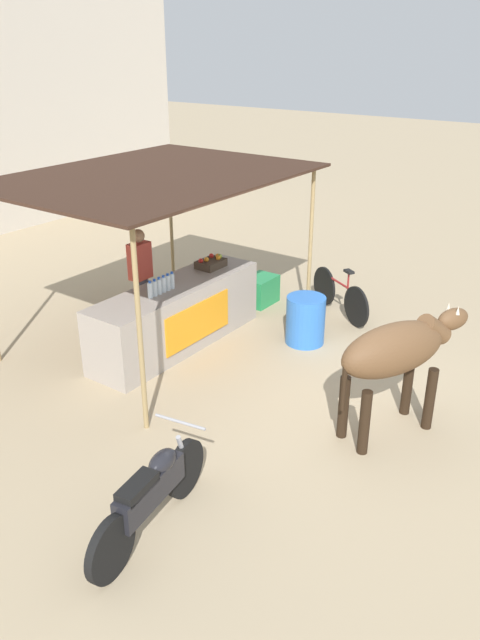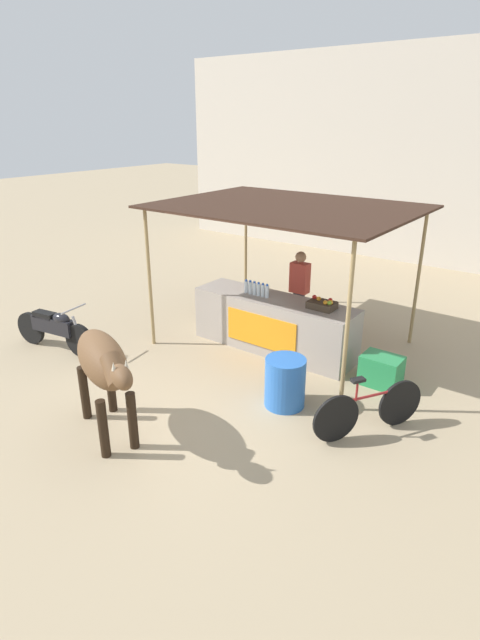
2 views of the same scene
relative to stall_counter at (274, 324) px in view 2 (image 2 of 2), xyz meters
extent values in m
plane|color=tan|center=(0.00, -2.20, -0.48)|extent=(60.00, 60.00, 0.00)
cube|color=beige|center=(0.00, 7.42, 2.38)|extent=(16.00, 0.50, 5.73)
cube|color=#9E9389|center=(0.00, 0.00, 0.00)|extent=(3.00, 0.80, 0.96)
cube|color=orange|center=(0.00, -0.41, 0.00)|extent=(1.40, 0.02, 0.58)
cube|color=#382319|center=(0.00, 0.30, 2.02)|extent=(4.20, 3.20, 0.04)
cylinder|color=#997F51|center=(-1.89, -1.14, 0.77)|extent=(0.06, 0.06, 2.50)
cylinder|color=#997F51|center=(1.89, -1.14, 0.77)|extent=(0.06, 0.06, 2.50)
cylinder|color=#997F51|center=(-1.89, 1.74, 0.77)|extent=(0.06, 0.06, 2.50)
cylinder|color=#997F51|center=(1.89, 1.74, 0.77)|extent=(0.06, 0.06, 2.50)
cylinder|color=silver|center=(-0.57, -0.05, 0.59)|extent=(0.07, 0.07, 0.22)
cylinder|color=blue|center=(-0.57, -0.05, 0.71)|extent=(0.04, 0.04, 0.03)
cylinder|color=silver|center=(-0.48, -0.05, 0.59)|extent=(0.07, 0.07, 0.22)
cylinder|color=blue|center=(-0.48, -0.05, 0.71)|extent=(0.04, 0.04, 0.03)
cylinder|color=silver|center=(-0.39, -0.05, 0.59)|extent=(0.07, 0.07, 0.22)
cylinder|color=blue|center=(-0.39, -0.05, 0.71)|extent=(0.04, 0.04, 0.03)
cylinder|color=silver|center=(-0.30, -0.05, 0.59)|extent=(0.07, 0.07, 0.22)
cylinder|color=blue|center=(-0.30, -0.05, 0.71)|extent=(0.04, 0.04, 0.03)
cylinder|color=silver|center=(-0.21, -0.05, 0.59)|extent=(0.07, 0.07, 0.22)
cylinder|color=blue|center=(-0.21, -0.05, 0.71)|extent=(0.04, 0.04, 0.03)
cylinder|color=silver|center=(-0.12, -0.05, 0.59)|extent=(0.07, 0.07, 0.22)
cylinder|color=blue|center=(-0.12, -0.05, 0.71)|extent=(0.04, 0.04, 0.03)
cube|color=#3F3326|center=(0.90, 0.05, 0.54)|extent=(0.44, 0.32, 0.12)
sphere|color=#B21E19|center=(1.00, 0.13, 0.63)|extent=(0.08, 0.08, 0.08)
sphere|color=orange|center=(1.06, 0.04, 0.63)|extent=(0.08, 0.08, 0.08)
sphere|color=orange|center=(0.82, 0.08, 0.63)|extent=(0.08, 0.08, 0.08)
sphere|color=#B21E19|center=(0.72, 0.11, 0.63)|extent=(0.08, 0.08, 0.08)
sphere|color=#8CB22D|center=(1.05, 0.00, 0.63)|extent=(0.08, 0.08, 0.08)
sphere|color=orange|center=(0.99, -0.02, 0.63)|extent=(0.08, 0.08, 0.08)
cylinder|color=#383842|center=(0.06, 0.75, -0.04)|extent=(0.22, 0.22, 0.88)
cube|color=#BF3F33|center=(0.06, 0.75, 0.68)|extent=(0.34, 0.20, 0.56)
sphere|color=#A87A56|center=(0.06, 0.75, 1.07)|extent=(0.20, 0.20, 0.20)
cube|color=#268C4C|center=(2.06, -0.10, -0.24)|extent=(0.60, 0.44, 0.48)
cylinder|color=blue|center=(1.18, -1.51, -0.11)|extent=(0.58, 0.58, 0.73)
ellipsoid|color=brown|center=(-0.33, -3.46, 0.60)|extent=(1.49, 1.05, 0.60)
cylinder|color=black|center=(0.20, -3.50, -0.09)|extent=(0.12, 0.12, 0.78)
cylinder|color=black|center=(0.05, -3.83, -0.09)|extent=(0.12, 0.12, 0.78)
cylinder|color=black|center=(-0.70, -3.10, -0.09)|extent=(0.12, 0.12, 0.78)
cylinder|color=black|center=(-0.85, -3.43, -0.09)|extent=(0.12, 0.12, 0.78)
cylinder|color=brown|center=(0.22, -3.71, 0.71)|extent=(0.51, 0.40, 0.41)
ellipsoid|color=brown|center=(0.49, -3.83, 0.77)|extent=(0.49, 0.38, 0.26)
cone|color=beige|center=(0.50, -3.76, 0.91)|extent=(0.05, 0.05, 0.10)
cone|color=beige|center=(0.44, -3.89, 0.91)|extent=(0.05, 0.05, 0.10)
cylinder|color=black|center=(-0.93, -3.19, 0.33)|extent=(0.06, 0.06, 0.60)
cylinder|color=black|center=(-2.51, -2.28, -0.18)|extent=(0.61, 0.17, 0.60)
cylinder|color=black|center=(-3.70, -2.46, -0.18)|extent=(0.61, 0.17, 0.60)
cube|color=black|center=(-3.11, -2.37, 0.00)|extent=(0.92, 0.32, 0.28)
ellipsoid|color=black|center=(-2.89, -2.34, 0.16)|extent=(0.39, 0.25, 0.20)
cube|color=black|center=(-3.28, -2.40, 0.16)|extent=(0.46, 0.25, 0.10)
cylinder|color=#99999E|center=(-2.56, -2.28, 0.40)|extent=(0.12, 0.55, 0.03)
cylinder|color=#99999E|center=(-2.53, -2.28, 0.02)|extent=(0.21, 0.08, 0.49)
cylinder|color=black|center=(2.68, -1.01, -0.15)|extent=(0.37, 0.59, 0.66)
cylinder|color=black|center=(2.16, -1.87, -0.15)|extent=(0.37, 0.59, 0.66)
cylinder|color=maroon|center=(2.42, -1.44, 0.07)|extent=(0.47, 0.75, 0.04)
cylinder|color=maroon|center=(2.31, -1.63, 0.19)|extent=(0.03, 0.03, 0.28)
cube|color=black|center=(2.31, -1.63, 0.35)|extent=(0.18, 0.21, 0.04)
camera|label=1|loc=(-6.29, -5.66, 3.73)|focal=35.00mm
camera|label=2|loc=(4.41, -6.92, 3.39)|focal=28.00mm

